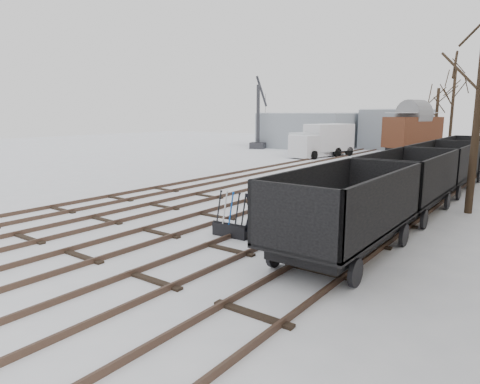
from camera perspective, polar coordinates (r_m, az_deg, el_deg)
The scene contains 17 objects.
ground at distance 14.96m, azimuth -10.76°, elevation -5.50°, with size 120.00×120.00×0.00m, color white.
tracks at distance 25.99m, azimuth 11.90°, elevation 1.44°, with size 13.90×52.00×0.16m.
shed_left at distance 51.48m, azimuth 9.24°, elevation 8.15°, with size 10.00×8.00×4.10m.
shed_right at distance 51.84m, azimuth 20.28°, elevation 7.87°, with size 7.00×6.00×4.50m.
ground_frame at distance 14.34m, azimuth -1.15°, elevation -4.83°, with size 1.32×0.48×1.49m.
worker at distance 13.87m, azimuth 1.56°, elevation -3.27°, with size 0.57×0.37×1.55m, color black.
freight_wagon_a at distance 12.61m, azimuth 13.80°, elevation -4.13°, with size 2.46×6.15×2.51m.
freight_wagon_b at distance 18.57m, azimuth 21.51°, elevation 0.11°, with size 2.46×6.15×2.51m.
freight_wagon_c at distance 24.74m, azimuth 25.42°, elevation 2.26°, with size 2.46×6.15×2.51m.
freight_wagon_d at distance 31.01m, azimuth 27.77°, elevation 3.55°, with size 2.46×6.15×2.51m.
box_van_wagon at distance 43.24m, azimuth 22.01°, elevation 7.53°, with size 4.73×6.03×4.08m.
lorry at distance 40.98m, azimuth 11.01°, elevation 6.83°, with size 3.63×6.98×3.03m.
panel_van at distance 40.15m, azimuth 9.69°, elevation 6.15°, with size 2.67×5.04×2.12m.
crane at distance 49.47m, azimuth 2.54°, elevation 8.27°, with size 2.05×4.83×8.09m.
tree_near at distance 19.64m, azimuth 29.16°, elevation 9.44°, with size 0.30×0.30×8.31m, color black.
tree_far_left at distance 48.42m, azimuth 24.69°, elevation 8.62°, with size 0.30×0.30×6.52m, color black.
tree_far_right at distance 50.30m, azimuth 26.42°, elevation 9.60°, with size 0.30×0.30×8.41m, color black.
Camera 1 is at (10.63, -9.69, 4.09)m, focal length 32.00 mm.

